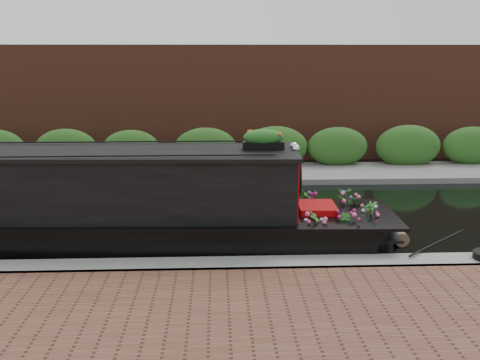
{
  "coord_description": "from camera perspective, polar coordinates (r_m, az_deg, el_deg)",
  "views": [
    {
      "loc": [
        0.42,
        -11.93,
        3.83
      ],
      "look_at": [
        0.9,
        -0.6,
        1.06
      ],
      "focal_mm": 40.0,
      "sensor_mm": 36.0,
      "label": 1
    }
  ],
  "objects": [
    {
      "name": "ground",
      "position": [
        12.54,
        -4.25,
        -4.1
      ],
      "size": [
        80.0,
        80.0,
        0.0
      ],
      "primitive_type": "plane",
      "color": "black",
      "rests_on": "ground"
    },
    {
      "name": "narrowboat",
      "position": [
        10.73,
        -14.58,
        -3.35
      ],
      "size": [
        10.97,
        2.27,
        2.57
      ],
      "rotation": [
        0.0,
        0.0,
        -0.03
      ],
      "color": "black",
      "rests_on": "ground"
    },
    {
      "name": "far_bank_path",
      "position": [
        16.58,
        -3.82,
        0.35
      ],
      "size": [
        40.0,
        2.4,
        0.34
      ],
      "primitive_type": "cube",
      "color": "slate",
      "rests_on": "ground"
    },
    {
      "name": "far_brick_wall",
      "position": [
        19.51,
        -3.63,
        2.39
      ],
      "size": [
        40.0,
        1.0,
        8.0
      ],
      "primitive_type": "cube",
      "color": "brown",
      "rests_on": "ground"
    },
    {
      "name": "rope_fender",
      "position": [
        11.29,
        16.69,
        -5.93
      ],
      "size": [
        0.29,
        0.32,
        0.29
      ],
      "primitive_type": "cylinder",
      "rotation": [
        1.57,
        0.0,
        0.0
      ],
      "color": "brown",
      "rests_on": "ground"
    },
    {
      "name": "far_hedge",
      "position": [
        17.46,
        -3.76,
        1.03
      ],
      "size": [
        40.0,
        1.1,
        2.8
      ],
      "primitive_type": "cube",
      "color": "#29571D",
      "rests_on": "ground"
    },
    {
      "name": "near_bank_coping",
      "position": [
        9.45,
        -4.84,
        -10.23
      ],
      "size": [
        40.0,
        0.6,
        0.5
      ],
      "primitive_type": "cube",
      "color": "gray",
      "rests_on": "ground"
    }
  ]
}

